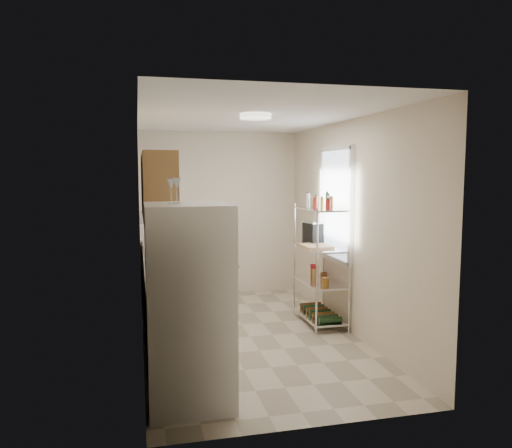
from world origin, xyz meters
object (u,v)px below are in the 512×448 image
at_px(refrigerator, 189,305).
at_px(frying_pan_large, 160,253).
at_px(rice_cooker, 166,253).
at_px(cutting_board, 315,246).
at_px(espresso_machine, 313,233).

distance_m(refrigerator, frying_pan_large, 2.41).
relative_size(rice_cooker, cutting_board, 0.66).
distance_m(rice_cooker, cutting_board, 1.88).
relative_size(rice_cooker, espresso_machine, 0.96).
distance_m(refrigerator, cutting_board, 2.57).
bearing_deg(refrigerator, rice_cooker, 92.90).
bearing_deg(rice_cooker, frying_pan_large, 94.28).
bearing_deg(espresso_machine, cutting_board, -116.90).
height_order(refrigerator, espresso_machine, refrigerator).
xyz_separation_m(frying_pan_large, espresso_machine, (2.00, -0.29, 0.24)).
bearing_deg(refrigerator, frying_pan_large, 93.28).
bearing_deg(refrigerator, cutting_board, 45.62).
height_order(refrigerator, rice_cooker, refrigerator).
bearing_deg(espresso_machine, frying_pan_large, 158.17).
relative_size(refrigerator, cutting_board, 3.89).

